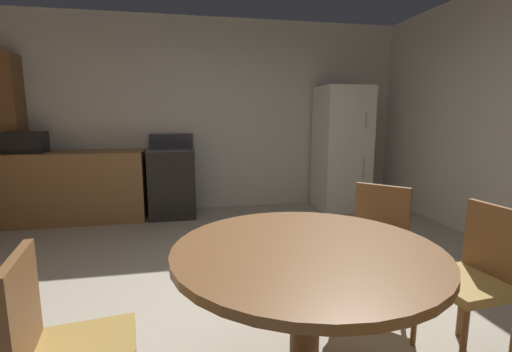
# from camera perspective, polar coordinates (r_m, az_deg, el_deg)

# --- Properties ---
(ground_plane) EXTENTS (14.00, 14.00, 0.00)m
(ground_plane) POSITION_cam_1_polar(r_m,az_deg,el_deg) (2.57, -3.28, -22.22)
(ground_plane) COLOR #A89E89
(wall_back) EXTENTS (6.06, 0.12, 2.70)m
(wall_back) POSITION_cam_1_polar(r_m,az_deg,el_deg) (5.33, -8.25, 9.41)
(wall_back) COLOR beige
(wall_back) RESTS_ON ground
(kitchen_counter) EXTENTS (1.91, 0.60, 0.90)m
(kitchen_counter) POSITION_cam_1_polar(r_m,az_deg,el_deg) (5.22, -27.57, -1.53)
(kitchen_counter) COLOR olive
(kitchen_counter) RESTS_ON ground
(pantry_column) EXTENTS (0.44, 0.36, 2.10)m
(pantry_column) POSITION_cam_1_polar(r_m,az_deg,el_deg) (5.57, -34.84, 4.71)
(pantry_column) COLOR brown
(pantry_column) RESTS_ON ground
(oven_range) EXTENTS (0.60, 0.60, 1.10)m
(oven_range) POSITION_cam_1_polar(r_m,az_deg,el_deg) (5.01, -13.10, -0.91)
(oven_range) COLOR black
(oven_range) RESTS_ON ground
(refrigerator) EXTENTS (0.68, 0.68, 1.76)m
(refrigerator) POSITION_cam_1_polar(r_m,az_deg,el_deg) (5.38, 13.36, 4.24)
(refrigerator) COLOR silver
(refrigerator) RESTS_ON ground
(microwave) EXTENTS (0.44, 0.32, 0.26)m
(microwave) POSITION_cam_1_polar(r_m,az_deg,el_deg) (5.29, -32.62, 4.54)
(microwave) COLOR black
(microwave) RESTS_ON kitchen_counter
(dining_table) EXTENTS (1.23, 1.23, 0.76)m
(dining_table) POSITION_cam_1_polar(r_m,az_deg,el_deg) (1.75, 7.88, -15.85)
(dining_table) COLOR brown
(dining_table) RESTS_ON ground
(chair_northeast) EXTENTS (0.57, 0.57, 0.87)m
(chair_northeast) POSITION_cam_1_polar(r_m,az_deg,el_deg) (2.68, 18.34, -9.53)
(chair_northeast) COLOR brown
(chair_northeast) RESTS_ON ground
(chair_east) EXTENTS (0.44, 0.44, 0.87)m
(chair_east) POSITION_cam_1_polar(r_m,az_deg,el_deg) (2.38, 31.51, -12.93)
(chair_east) COLOR brown
(chair_east) RESTS_ON ground
(chair_west) EXTENTS (0.45, 0.45, 0.87)m
(chair_west) POSITION_cam_1_polar(r_m,az_deg,el_deg) (1.67, -28.50, -22.48)
(chair_west) COLOR brown
(chair_west) RESTS_ON ground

